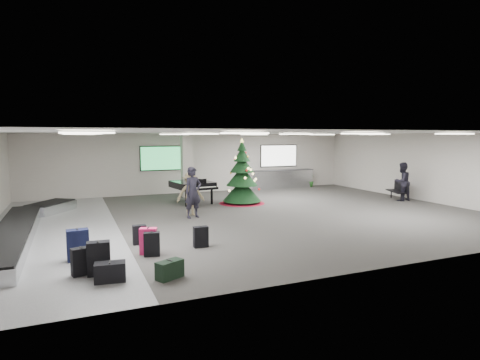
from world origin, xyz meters
name	(u,v)px	position (x,y,z in m)	size (l,w,h in m)	color
ground	(250,215)	(0.00, 0.00, 0.00)	(18.00, 18.00, 0.00)	#3A3834
room_envelope	(235,155)	(-0.38, 0.67, 2.33)	(18.02, 14.02, 3.21)	#BDB6AD
baggage_carousel	(23,228)	(-7.84, -0.08, 0.21)	(2.28, 9.71, 0.43)	silver
service_counter	(281,179)	(5.00, 6.65, 0.55)	(4.05, 0.65, 1.08)	silver
suitcase_0	(99,258)	(-5.90, -4.91, 0.38)	(0.51, 0.32, 0.78)	black
suitcase_1	(152,244)	(-4.55, -3.93, 0.31)	(0.44, 0.29, 0.64)	black
pink_suitcase	(148,241)	(-4.60, -3.71, 0.34)	(0.50, 0.38, 0.70)	#D61C5A
suitcase_3	(139,235)	(-4.67, -2.67, 0.28)	(0.37, 0.21, 0.57)	black
navy_suitcase	(78,245)	(-6.30, -3.60, 0.39)	(0.52, 0.33, 0.80)	black
suitcase_5	(81,262)	(-6.25, -4.76, 0.31)	(0.46, 0.32, 0.64)	black
green_duffel	(170,270)	(-4.51, -5.71, 0.20)	(0.66, 0.52, 0.41)	black
suitcase_7	(201,237)	(-3.15, -3.62, 0.29)	(0.41, 0.23, 0.60)	black
black_duffel	(110,272)	(-5.71, -5.42, 0.21)	(0.67, 0.43, 0.44)	black
christmas_tree	(242,181)	(0.76, 2.62, 1.02)	(2.09, 2.09, 2.98)	maroon
grand_piano	(193,185)	(-1.29, 3.51, 0.83)	(1.85, 2.25, 1.17)	black
bench	(398,189)	(8.18, 0.72, 0.51)	(0.98, 1.51, 0.91)	black
traveler_a	(193,192)	(-2.21, 0.34, 0.96)	(0.70, 0.46, 1.92)	black
traveler_b	(190,194)	(-2.16, 0.85, 0.84)	(1.08, 0.62, 1.68)	#7F6F4E
traveler_bench	(402,182)	(8.03, 0.33, 0.91)	(0.89, 0.69, 1.83)	black
potted_plant_left	(245,184)	(2.34, 5.84, 0.43)	(0.48, 0.38, 0.87)	#14411A
potted_plant_right	(310,180)	(6.91, 6.50, 0.41)	(0.46, 0.46, 0.82)	#14411A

